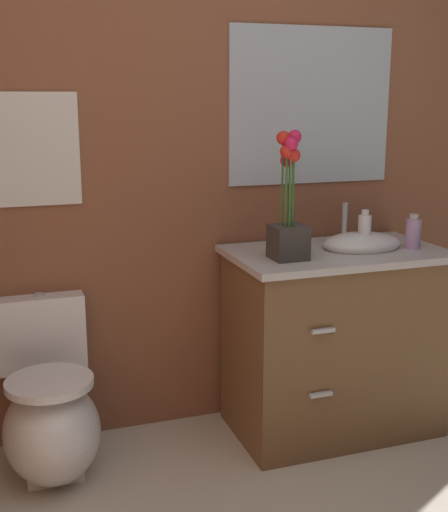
{
  "coord_description": "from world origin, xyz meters",
  "views": [
    {
      "loc": [
        -0.92,
        -1.17,
        1.49
      ],
      "look_at": [
        -0.06,
        1.34,
        0.87
      ],
      "focal_mm": 47.4,
      "sensor_mm": 36.0,
      "label": 1
    }
  ],
  "objects_px": {
    "flower_vase": "(289,212)",
    "wall_poster": "(29,150)",
    "soap_bottle": "(413,233)",
    "vanity_cabinet": "(334,338)",
    "lotion_bottle": "(364,231)",
    "wall_mirror": "(311,106)",
    "toilet": "(50,416)"
  },
  "relations": [
    {
      "from": "vanity_cabinet",
      "to": "flower_vase",
      "type": "distance_m",
      "value": 0.67
    },
    {
      "from": "soap_bottle",
      "to": "wall_mirror",
      "type": "xyz_separation_m",
      "value": [
        -0.33,
        0.37,
        0.54
      ]
    },
    {
      "from": "flower_vase",
      "to": "wall_mirror",
      "type": "height_order",
      "value": "wall_mirror"
    },
    {
      "from": "vanity_cabinet",
      "to": "soap_bottle",
      "type": "xyz_separation_m",
      "value": [
        0.33,
        -0.08,
        0.48
      ]
    },
    {
      "from": "flower_vase",
      "to": "lotion_bottle",
      "type": "relative_size",
      "value": 3.0
    },
    {
      "from": "toilet",
      "to": "wall_poster",
      "type": "height_order",
      "value": "wall_poster"
    },
    {
      "from": "toilet",
      "to": "flower_vase",
      "type": "distance_m",
      "value": 1.26
    },
    {
      "from": "flower_vase",
      "to": "soap_bottle",
      "type": "bearing_deg",
      "value": -0.05
    },
    {
      "from": "lotion_bottle",
      "to": "wall_poster",
      "type": "relative_size",
      "value": 0.38
    },
    {
      "from": "vanity_cabinet",
      "to": "soap_bottle",
      "type": "relative_size",
      "value": 6.67
    },
    {
      "from": "wall_poster",
      "to": "flower_vase",
      "type": "bearing_deg",
      "value": -20.74
    },
    {
      "from": "soap_bottle",
      "to": "lotion_bottle",
      "type": "distance_m",
      "value": 0.22
    },
    {
      "from": "vanity_cabinet",
      "to": "wall_poster",
      "type": "distance_m",
      "value": 1.55
    },
    {
      "from": "flower_vase",
      "to": "vanity_cabinet",
      "type": "bearing_deg",
      "value": 15.68
    },
    {
      "from": "wall_poster",
      "to": "wall_mirror",
      "type": "height_order",
      "value": "wall_mirror"
    },
    {
      "from": "soap_bottle",
      "to": "wall_poster",
      "type": "distance_m",
      "value": 1.67
    },
    {
      "from": "vanity_cabinet",
      "to": "flower_vase",
      "type": "relative_size",
      "value": 1.94
    },
    {
      "from": "flower_vase",
      "to": "wall_mirror",
      "type": "bearing_deg",
      "value": 53.71
    },
    {
      "from": "toilet",
      "to": "soap_bottle",
      "type": "bearing_deg",
      "value": -3.77
    },
    {
      "from": "flower_vase",
      "to": "wall_poster",
      "type": "relative_size",
      "value": 1.15
    },
    {
      "from": "flower_vase",
      "to": "lotion_bottle",
      "type": "bearing_deg",
      "value": 8.06
    },
    {
      "from": "lotion_bottle",
      "to": "wall_mirror",
      "type": "height_order",
      "value": "wall_mirror"
    },
    {
      "from": "vanity_cabinet",
      "to": "lotion_bottle",
      "type": "relative_size",
      "value": 5.83
    },
    {
      "from": "flower_vase",
      "to": "wall_poster",
      "type": "distance_m",
      "value": 1.08
    },
    {
      "from": "flower_vase",
      "to": "wall_mirror",
      "type": "relative_size",
      "value": 0.66
    },
    {
      "from": "wall_mirror",
      "to": "toilet",
      "type": "bearing_deg",
      "value": -167.95
    },
    {
      "from": "toilet",
      "to": "lotion_bottle",
      "type": "height_order",
      "value": "lotion_bottle"
    },
    {
      "from": "toilet",
      "to": "lotion_bottle",
      "type": "distance_m",
      "value": 1.53
    },
    {
      "from": "toilet",
      "to": "lotion_bottle",
      "type": "bearing_deg",
      "value": -2.03
    },
    {
      "from": "wall_poster",
      "to": "wall_mirror",
      "type": "xyz_separation_m",
      "value": [
        1.25,
        0.0,
        0.17
      ]
    },
    {
      "from": "flower_vase",
      "to": "wall_mirror",
      "type": "distance_m",
      "value": 0.62
    },
    {
      "from": "soap_bottle",
      "to": "lotion_bottle",
      "type": "bearing_deg",
      "value": 165.24
    }
  ]
}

